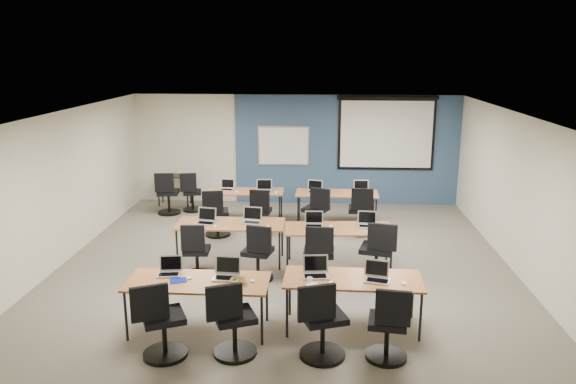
# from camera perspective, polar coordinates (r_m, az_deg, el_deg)

# --- Properties ---
(floor) EXTENTS (8.00, 9.00, 0.02)m
(floor) POSITION_cam_1_polar(r_m,az_deg,el_deg) (9.97, -0.40, -7.80)
(floor) COLOR #6B6354
(floor) RESTS_ON ground
(ceiling) EXTENTS (8.00, 9.00, 0.02)m
(ceiling) POSITION_cam_1_polar(r_m,az_deg,el_deg) (9.31, -0.43, 7.81)
(ceiling) COLOR white
(ceiling) RESTS_ON ground
(wall_back) EXTENTS (8.00, 0.04, 2.70)m
(wall_back) POSITION_cam_1_polar(r_m,az_deg,el_deg) (13.95, 0.80, 4.34)
(wall_back) COLOR beige
(wall_back) RESTS_ON ground
(wall_front) EXTENTS (8.00, 0.04, 2.70)m
(wall_front) POSITION_cam_1_polar(r_m,az_deg,el_deg) (5.33, -3.65, -12.40)
(wall_front) COLOR beige
(wall_front) RESTS_ON ground
(wall_left) EXTENTS (0.04, 9.00, 2.70)m
(wall_left) POSITION_cam_1_polar(r_m,az_deg,el_deg) (10.59, -22.56, 0.07)
(wall_left) COLOR beige
(wall_left) RESTS_ON ground
(wall_right) EXTENTS (0.04, 9.00, 2.70)m
(wall_right) POSITION_cam_1_polar(r_m,az_deg,el_deg) (10.12, 22.82, -0.58)
(wall_right) COLOR beige
(wall_right) RESTS_ON ground
(blue_accent_panel) EXTENTS (5.50, 0.04, 2.70)m
(blue_accent_panel) POSITION_cam_1_polar(r_m,az_deg,el_deg) (13.92, 5.95, 4.24)
(blue_accent_panel) COLOR #3D5977
(blue_accent_panel) RESTS_ON wall_back
(whiteboard) EXTENTS (1.28, 0.03, 0.98)m
(whiteboard) POSITION_cam_1_polar(r_m,az_deg,el_deg) (13.87, -0.46, 4.71)
(whiteboard) COLOR #A8B1B5
(whiteboard) RESTS_ON wall_back
(projector_screen) EXTENTS (2.40, 0.10, 1.82)m
(projector_screen) POSITION_cam_1_polar(r_m,az_deg,el_deg) (13.85, 9.97, 6.30)
(projector_screen) COLOR black
(projector_screen) RESTS_ON wall_back
(training_table_front_left) EXTENTS (1.91, 0.80, 0.73)m
(training_table_front_left) POSITION_cam_1_polar(r_m,az_deg,el_deg) (7.74, -9.14, -9.18)
(training_table_front_left) COLOR olive
(training_table_front_left) RESTS_ON floor
(training_table_front_right) EXTENTS (1.87, 0.78, 0.73)m
(training_table_front_right) POSITION_cam_1_polar(r_m,az_deg,el_deg) (7.77, 6.59, -8.99)
(training_table_front_right) COLOR #976D43
(training_table_front_right) RESTS_ON floor
(training_table_mid_left) EXTENTS (1.93, 0.80, 0.73)m
(training_table_mid_left) POSITION_cam_1_polar(r_m,az_deg,el_deg) (10.13, -5.86, -3.39)
(training_table_mid_left) COLOR brown
(training_table_mid_left) RESTS_ON floor
(training_table_mid_right) EXTENTS (1.88, 0.79, 0.73)m
(training_table_mid_right) POSITION_cam_1_polar(r_m,az_deg,el_deg) (9.85, 5.19, -3.88)
(training_table_mid_right) COLOR #A36A44
(training_table_mid_right) RESTS_ON floor
(training_table_back_left) EXTENTS (1.68, 0.70, 0.73)m
(training_table_back_left) POSITION_cam_1_polar(r_m,az_deg,el_deg) (12.41, -4.37, -0.10)
(training_table_back_left) COLOR brown
(training_table_back_left) RESTS_ON floor
(training_table_back_right) EXTENTS (1.78, 0.74, 0.73)m
(training_table_back_right) POSITION_cam_1_polar(r_m,az_deg,el_deg) (12.25, 4.98, -0.28)
(training_table_back_right) COLOR brown
(training_table_back_right) RESTS_ON floor
(laptop_0) EXTENTS (0.31, 0.27, 0.24)m
(laptop_0) POSITION_cam_1_polar(r_m,az_deg,el_deg) (7.99, -11.92, -7.74)
(laptop_0) COLOR silver
(laptop_0) RESTS_ON training_table_front_left
(mouse_0) EXTENTS (0.09, 0.12, 0.04)m
(mouse_0) POSITION_cam_1_polar(r_m,az_deg,el_deg) (7.81, -9.98, -8.57)
(mouse_0) COLOR white
(mouse_0) RESTS_ON training_table_front_left
(task_chair_0) EXTENTS (0.60, 0.56, 1.04)m
(task_chair_0) POSITION_cam_1_polar(r_m,az_deg,el_deg) (7.28, -12.79, -13.17)
(task_chair_0) COLOR black
(task_chair_0) RESTS_ON floor
(laptop_1) EXTENTS (0.35, 0.30, 0.27)m
(laptop_1) POSITION_cam_1_polar(r_m,az_deg,el_deg) (7.76, -6.22, -8.15)
(laptop_1) COLOR silver
(laptop_1) RESTS_ON training_table_front_left
(mouse_1) EXTENTS (0.07, 0.10, 0.03)m
(mouse_1) POSITION_cam_1_polar(r_m,az_deg,el_deg) (7.61, -3.60, -8.99)
(mouse_1) COLOR white
(mouse_1) RESTS_ON training_table_front_left
(task_chair_1) EXTENTS (0.58, 0.55, 1.03)m
(task_chair_1) POSITION_cam_1_polar(r_m,az_deg,el_deg) (7.18, -5.69, -13.32)
(task_chair_1) COLOR black
(task_chair_1) RESTS_ON floor
(laptop_2) EXTENTS (0.35, 0.30, 0.26)m
(laptop_2) POSITION_cam_1_polar(r_m,az_deg,el_deg) (7.78, 2.81, -8.02)
(laptop_2) COLOR #AFAFB4
(laptop_2) RESTS_ON training_table_front_right
(mouse_2) EXTENTS (0.08, 0.10, 0.03)m
(mouse_2) POSITION_cam_1_polar(r_m,az_deg,el_deg) (7.56, 4.36, -9.17)
(mouse_2) COLOR white
(mouse_2) RESTS_ON training_table_front_right
(task_chair_2) EXTENTS (0.60, 0.58, 1.05)m
(task_chair_2) POSITION_cam_1_polar(r_m,az_deg,el_deg) (7.11, 3.40, -13.46)
(task_chair_2) COLOR black
(task_chair_2) RESTS_ON floor
(laptop_3) EXTENTS (0.33, 0.28, 0.25)m
(laptop_3) POSITION_cam_1_polar(r_m,az_deg,el_deg) (7.72, 9.04, -8.38)
(laptop_3) COLOR silver
(laptop_3) RESTS_ON training_table_front_right
(mouse_3) EXTENTS (0.08, 0.11, 0.04)m
(mouse_3) POSITION_cam_1_polar(r_m,az_deg,el_deg) (7.67, 11.67, -9.07)
(mouse_3) COLOR white
(mouse_3) RESTS_ON training_table_front_right
(task_chair_3) EXTENTS (0.52, 0.52, 1.00)m
(task_chair_3) POSITION_cam_1_polar(r_m,az_deg,el_deg) (7.18, 10.16, -13.62)
(task_chair_3) COLOR black
(task_chair_3) RESTS_ON floor
(laptop_4) EXTENTS (0.34, 0.29, 0.26)m
(laptop_4) POSITION_cam_1_polar(r_m,az_deg,el_deg) (10.17, -8.31, -2.77)
(laptop_4) COLOR silver
(laptop_4) RESTS_ON training_table_mid_left
(mouse_4) EXTENTS (0.09, 0.11, 0.03)m
(mouse_4) POSITION_cam_1_polar(r_m,az_deg,el_deg) (9.94, -7.41, -3.45)
(mouse_4) COLOR white
(mouse_4) RESTS_ON training_table_mid_left
(task_chair_4) EXTENTS (0.48, 0.48, 0.97)m
(task_chair_4) POSITION_cam_1_polar(r_m,az_deg,el_deg) (9.61, -9.33, -6.34)
(task_chair_4) COLOR black
(task_chair_4) RESTS_ON floor
(laptop_5) EXTENTS (0.35, 0.29, 0.26)m
(laptop_5) POSITION_cam_1_polar(r_m,az_deg,el_deg) (10.12, -3.68, -2.73)
(laptop_5) COLOR silver
(laptop_5) RESTS_ON training_table_mid_left
(mouse_5) EXTENTS (0.07, 0.10, 0.03)m
(mouse_5) POSITION_cam_1_polar(r_m,az_deg,el_deg) (9.84, -2.06, -3.53)
(mouse_5) COLOR white
(mouse_5) RESTS_ON training_table_mid_left
(task_chair_5) EXTENTS (0.51, 0.51, 0.99)m
(task_chair_5) POSITION_cam_1_polar(r_m,az_deg,el_deg) (9.36, -3.05, -6.63)
(task_chair_5) COLOR black
(task_chair_5) RESTS_ON floor
(laptop_6) EXTENTS (0.32, 0.27, 0.25)m
(laptop_6) POSITION_cam_1_polar(r_m,az_deg,el_deg) (9.91, 2.65, -3.10)
(laptop_6) COLOR #AAA9B7
(laptop_6) RESTS_ON training_table_mid_right
(mouse_6) EXTENTS (0.07, 0.11, 0.04)m
(mouse_6) POSITION_cam_1_polar(r_m,az_deg,el_deg) (9.86, 4.38, -3.51)
(mouse_6) COLOR white
(mouse_6) RESTS_ON training_table_mid_right
(task_chair_6) EXTENTS (0.56, 0.56, 1.03)m
(task_chair_6) POSITION_cam_1_polar(r_m,az_deg,el_deg) (9.22, 3.15, -6.84)
(task_chair_6) COLOR black
(task_chair_6) RESTS_ON floor
(laptop_7) EXTENTS (0.33, 0.28, 0.25)m
(laptop_7) POSITION_cam_1_polar(r_m,az_deg,el_deg) (9.98, 8.06, -3.11)
(laptop_7) COLOR silver
(laptop_7) RESTS_ON training_table_mid_right
(mouse_7) EXTENTS (0.08, 0.10, 0.03)m
(mouse_7) POSITION_cam_1_polar(r_m,az_deg,el_deg) (9.78, 8.95, -3.82)
(mouse_7) COLOR white
(mouse_7) RESTS_ON training_table_mid_right
(task_chair_7) EXTENTS (0.58, 0.58, 1.06)m
(task_chair_7) POSITION_cam_1_polar(r_m,az_deg,el_deg) (9.41, 9.08, -6.48)
(task_chair_7) COLOR black
(task_chair_7) RESTS_ON floor
(laptop_8) EXTENTS (0.30, 0.26, 0.23)m
(laptop_8) POSITION_cam_1_polar(r_m,az_deg,el_deg) (12.52, -6.20, 0.49)
(laptop_8) COLOR silver
(laptop_8) RESTS_ON training_table_back_left
(mouse_8) EXTENTS (0.08, 0.11, 0.04)m
(mouse_8) POSITION_cam_1_polar(r_m,az_deg,el_deg) (12.27, -5.21, 0.02)
(mouse_8) COLOR white
(mouse_8) RESTS_ON training_table_back_left
(task_chair_8) EXTENTS (0.52, 0.52, 1.00)m
(task_chair_8) POSITION_cam_1_polar(r_m,az_deg,el_deg) (11.63, -7.30, -2.53)
(task_chair_8) COLOR black
(task_chair_8) RESTS_ON floor
(laptop_9) EXTENTS (0.34, 0.29, 0.26)m
(laptop_9) POSITION_cam_1_polar(r_m,az_deg,el_deg) (12.30, -2.47, 0.34)
(laptop_9) COLOR silver
(laptop_9) RESTS_ON training_table_back_left
(mouse_9) EXTENTS (0.06, 0.09, 0.03)m
(mouse_9) POSITION_cam_1_polar(r_m,az_deg,el_deg) (12.20, -1.22, -0.03)
(mouse_9) COLOR white
(mouse_9) RESTS_ON training_table_back_left
(task_chair_9) EXTENTS (0.50, 0.50, 0.99)m
(task_chair_9) POSITION_cam_1_polar(r_m,az_deg,el_deg) (11.68, -2.87, -2.39)
(task_chair_9) COLOR black
(task_chair_9) RESTS_ON floor
(laptop_10) EXTENTS (0.33, 0.28, 0.25)m
(laptop_10) POSITION_cam_1_polar(r_m,az_deg,el_deg) (12.25, 2.77, 0.27)
(laptop_10) COLOR silver
(laptop_10) RESTS_ON training_table_back_right
(mouse_10) EXTENTS (0.09, 0.12, 0.04)m
(mouse_10) POSITION_cam_1_polar(r_m,az_deg,el_deg) (12.04, 3.74, -0.23)
(mouse_10) COLOR white
(mouse_10) RESTS_ON training_table_back_right
(task_chair_10) EXTENTS (0.57, 0.53, 1.01)m
(task_chair_10) POSITION_cam_1_polar(r_m,az_deg,el_deg) (11.74, 2.93, -2.25)
(task_chair_10) COLOR black
(task_chair_10) RESTS_ON floor
(laptop_11) EXTENTS (0.33, 0.28, 0.25)m
(laptop_11) POSITION_cam_1_polar(r_m,az_deg,el_deg) (12.34, 7.46, 0.27)
(laptop_11) COLOR #B2B2B2
(laptop_11) RESTS_ON training_table_back_right
(mouse_11) EXTENTS (0.06, 0.09, 0.03)m
(mouse_11) POSITION_cam_1_polar(r_m,az_deg,el_deg) (12.17, 8.57, -0.21)
(mouse_11) COLOR white
(mouse_11) RESTS_ON training_table_back_right
(task_chair_11) EXTENTS (0.55, 0.55, 1.03)m
(task_chair_11) POSITION_cam_1_polar(r_m,az_deg,el_deg) (11.74, 7.38, -2.31)
(task_chair_11) COLOR black
(task_chair_11) RESTS_ON floor
(blue_mousepad) EXTENTS (0.27, 0.24, 0.01)m
(blue_mousepad) POSITION_cam_1_polar(r_m,az_deg,el_deg) (7.77, -11.09, -8.82)
(blue_mousepad) COLOR #07148C
(blue_mousepad) RESTS_ON training_table_front_left
(snack_bowl) EXTENTS (0.22, 0.22, 0.05)m
(snack_bowl) POSITION_cam_1_polar(r_m,az_deg,el_deg) (7.57, -5.10, -9.02)
(snack_bowl) COLOR olive
(snack_bowl) RESTS_ON training_table_front_left
(snack_plate) EXTENTS (0.20, 0.20, 0.01)m
(snack_plate) POSITION_cam_1_polar(r_m,az_deg,el_deg) (7.50, 2.49, -9.38)
(snack_plate) COLOR white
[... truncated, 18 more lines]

